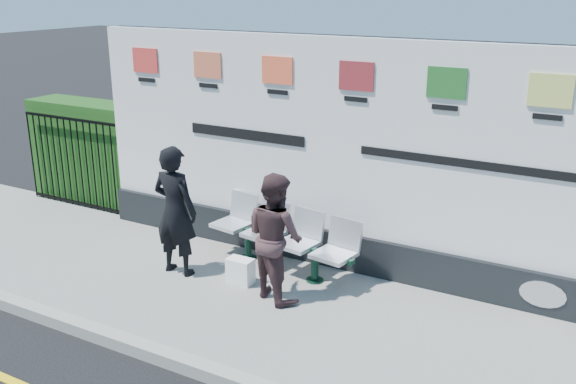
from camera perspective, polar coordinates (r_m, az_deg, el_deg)
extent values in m
cube|color=gray|center=(7.82, -1.74, -9.98)|extent=(14.00, 3.00, 0.12)
cube|color=gray|center=(6.75, -8.51, -15.06)|extent=(14.00, 0.18, 0.14)
cube|color=black|center=(8.57, 5.80, -5.14)|extent=(8.00, 0.30, 0.50)
cube|color=white|center=(8.09, 6.13, 4.66)|extent=(8.00, 0.14, 2.50)
cube|color=#1C4915|center=(11.54, -16.90, 3.47)|extent=(2.35, 0.70, 1.70)
imported|color=black|center=(8.29, -9.99, -1.66)|extent=(0.63, 0.42, 1.71)
imported|color=#3C2729|center=(7.57, -1.12, -3.97)|extent=(0.93, 0.84, 1.55)
cube|color=black|center=(8.51, -2.19, -2.84)|extent=(0.31, 0.16, 0.23)
cube|color=white|center=(8.15, -4.26, -7.01)|extent=(0.33, 0.20, 0.33)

